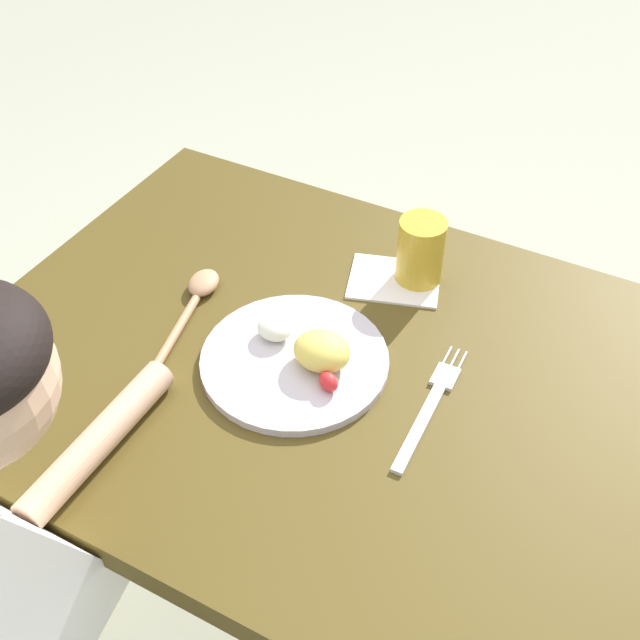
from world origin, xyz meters
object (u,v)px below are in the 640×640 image
(fork, at_px, (430,406))
(drinking_cup, at_px, (424,252))
(plate, at_px, (300,357))
(spoon, at_px, (195,299))
(person, at_px, (12,628))

(fork, bearing_deg, drinking_cup, 23.51)
(plate, xyz_separation_m, drinking_cup, (0.07, 0.24, 0.04))
(spoon, distance_m, person, 0.48)
(person, bearing_deg, spoon, 96.42)
(fork, height_order, spoon, spoon)
(drinking_cup, bearing_deg, person, -107.88)
(plate, height_order, spoon, plate)
(plate, relative_size, person, 0.25)
(drinking_cup, distance_m, person, 0.71)
(plate, relative_size, fork, 1.11)
(plate, height_order, person, person)
(fork, relative_size, spoon, 1.02)
(fork, relative_size, person, 0.22)
(fork, relative_size, drinking_cup, 2.18)
(plate, relative_size, drinking_cup, 2.42)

